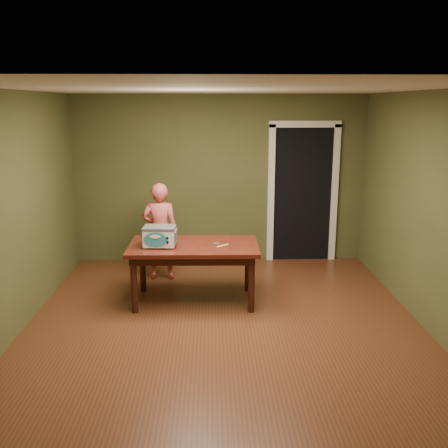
{
  "coord_description": "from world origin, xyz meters",
  "views": [
    {
      "loc": [
        -0.13,
        -5.21,
        2.45
      ],
      "look_at": [
        0.03,
        1.0,
        0.95
      ],
      "focal_mm": 40.0,
      "sensor_mm": 36.0,
      "label": 1
    }
  ],
  "objects": [
    {
      "name": "floor",
      "position": [
        0.0,
        0.0,
        0.0
      ],
      "size": [
        5.0,
        5.0,
        0.0
      ],
      "primitive_type": "plane",
      "color": "#5C321A",
      "rests_on": "ground"
    },
    {
      "name": "room_shell",
      "position": [
        0.0,
        0.0,
        1.71
      ],
      "size": [
        4.52,
        5.02,
        2.61
      ],
      "color": "brown",
      "rests_on": "ground"
    },
    {
      "name": "doorway",
      "position": [
        1.3,
        2.78,
        1.06
      ],
      "size": [
        1.1,
        0.66,
        2.25
      ],
      "color": "black",
      "rests_on": "ground"
    },
    {
      "name": "dining_table",
      "position": [
        -0.36,
        0.76,
        0.65
      ],
      "size": [
        1.61,
        0.92,
        0.75
      ],
      "rotation": [
        0.0,
        0.0,
        -0.01
      ],
      "color": "#3A110D",
      "rests_on": "floor"
    },
    {
      "name": "toy_oven",
      "position": [
        -0.77,
        0.67,
        0.89
      ],
      "size": [
        0.42,
        0.3,
        0.25
      ],
      "rotation": [
        0.0,
        0.0,
        -0.04
      ],
      "color": "#4C4F54",
      "rests_on": "dining_table"
    },
    {
      "name": "baking_pan",
      "position": [
        -0.08,
        0.74,
        0.76
      ],
      "size": [
        0.1,
        0.1,
        0.02
      ],
      "color": "silver",
      "rests_on": "dining_table"
    },
    {
      "name": "spatula",
      "position": [
        0.0,
        0.68,
        0.75
      ],
      "size": [
        0.15,
        0.14,
        0.01
      ],
      "primitive_type": "cube",
      "rotation": [
        0.0,
        0.0,
        0.7
      ],
      "color": "#D7CF5D",
      "rests_on": "dining_table"
    },
    {
      "name": "child",
      "position": [
        -0.86,
        1.63,
        0.7
      ],
      "size": [
        0.52,
        0.35,
        1.39
      ],
      "primitive_type": "imported",
      "rotation": [
        0.0,
        0.0,
        3.1
      ],
      "color": "#D55957",
      "rests_on": "floor"
    }
  ]
}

